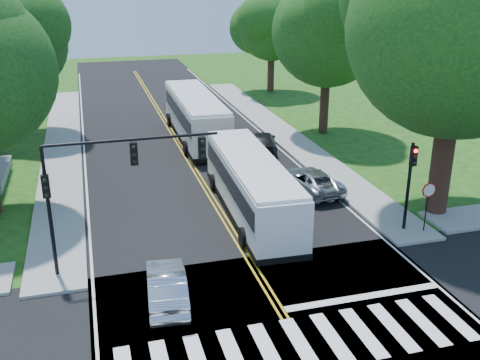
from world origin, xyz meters
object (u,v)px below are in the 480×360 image
object	(u,v)px
bus_follow	(196,116)
hatchback	(167,286)
signal_ne	(410,175)
dark_sedan	(262,142)
signal_nw	(106,175)
suv	(310,181)
bus_lead	(251,185)

from	to	relation	value
bus_follow	hatchback	distance (m)	22.51
bus_follow	hatchback	xyz separation A→B (m)	(-5.55, -21.79, -1.08)
signal_ne	bus_follow	xyz separation A→B (m)	(-6.67, 18.74, -1.18)
bus_follow	dark_sedan	size ratio (longest dim) A/B	2.72
signal_nw	suv	distance (m)	13.64
signal_ne	suv	world-z (taller)	signal_ne
bus_follow	dark_sedan	distance (m)	6.02
hatchback	signal_nw	bearing A→B (deg)	-53.79
hatchback	suv	size ratio (longest dim) A/B	0.86
signal_nw	hatchback	world-z (taller)	signal_nw
hatchback	suv	world-z (taller)	hatchback
hatchback	dark_sedan	bearing A→B (deg)	-113.46
bus_lead	dark_sedan	world-z (taller)	bus_lead
signal_nw	signal_ne	bearing A→B (deg)	0.05
bus_lead	suv	world-z (taller)	bus_lead
signal_nw	suv	world-z (taller)	signal_nw
hatchback	dark_sedan	distance (m)	19.70
suv	signal_ne	bearing A→B (deg)	105.42
signal_ne	bus_follow	world-z (taller)	signal_ne
bus_lead	hatchback	distance (m)	9.12
bus_follow	bus_lead	bearing A→B (deg)	90.84
signal_ne	hatchback	distance (m)	12.80
signal_nw	dark_sedan	xyz separation A→B (m)	(11.25, 14.27, -3.67)
signal_ne	bus_lead	size ratio (longest dim) A/B	0.37
signal_nw	signal_ne	xyz separation A→B (m)	(14.06, 0.01, -1.41)
bus_lead	hatchback	world-z (taller)	bus_lead
signal_nw	bus_lead	world-z (taller)	signal_nw
signal_ne	suv	size ratio (longest dim) A/B	0.90
signal_nw	suv	size ratio (longest dim) A/B	1.46
suv	dark_sedan	xyz separation A→B (m)	(-0.34, 8.08, 0.01)
suv	bus_lead	bearing A→B (deg)	19.52
signal_nw	dark_sedan	world-z (taller)	signal_nw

